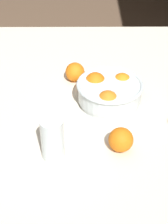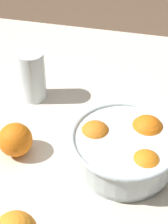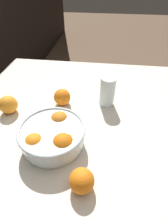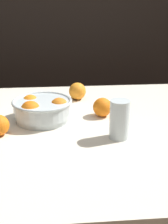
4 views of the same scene
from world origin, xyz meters
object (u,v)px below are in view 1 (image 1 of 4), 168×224
Objects in this scene: orange_loose_near_bowl at (75,72)px; orange_loose_aside at (121,140)px; juice_glass at (53,141)px; fruit_bowl at (109,92)px.

orange_loose_aside is at bearing 20.43° from orange_loose_near_bowl.
orange_loose_near_bowl is at bearing -159.57° from orange_loose_aside.
fruit_bowl is at bearing 146.08° from juice_glass.
juice_glass is at bearing -81.98° from orange_loose_aside.
juice_glass is (0.28, -0.19, 0.01)m from fruit_bowl.
orange_loose_near_bowl is at bearing 171.86° from juice_glass.
juice_glass is 1.78× the size of orange_loose_aside.
fruit_bowl is 1.71× the size of juice_glass.
fruit_bowl is 3.15× the size of orange_loose_near_bowl.
fruit_bowl is 0.25m from orange_loose_aside.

